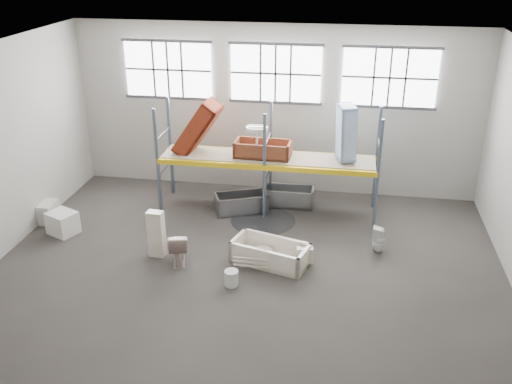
% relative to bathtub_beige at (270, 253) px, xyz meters
% --- Properties ---
extents(floor, '(12.00, 10.00, 0.10)m').
position_rel_bathtub_beige_xyz_m(floor, '(-0.50, -0.54, -0.32)').
color(floor, '#423D38').
rests_on(floor, ground).
extents(ceiling, '(12.00, 10.00, 0.10)m').
position_rel_bathtub_beige_xyz_m(ceiling, '(-0.50, -0.54, 4.78)').
color(ceiling, silver).
rests_on(ceiling, ground).
extents(wall_back, '(12.00, 0.10, 5.00)m').
position_rel_bathtub_beige_xyz_m(wall_back, '(-0.50, 4.51, 2.23)').
color(wall_back, '#A09C93').
rests_on(wall_back, ground).
extents(wall_front, '(12.00, 0.10, 5.00)m').
position_rel_bathtub_beige_xyz_m(wall_front, '(-0.50, -5.59, 2.23)').
color(wall_front, beige).
rests_on(wall_front, ground).
extents(window_left, '(2.60, 0.04, 1.60)m').
position_rel_bathtub_beige_xyz_m(window_left, '(-3.70, 4.40, 3.33)').
color(window_left, white).
rests_on(window_left, wall_back).
extents(window_mid, '(2.60, 0.04, 1.60)m').
position_rel_bathtub_beige_xyz_m(window_mid, '(-0.50, 4.40, 3.33)').
color(window_mid, white).
rests_on(window_mid, wall_back).
extents(window_right, '(2.60, 0.04, 1.60)m').
position_rel_bathtub_beige_xyz_m(window_right, '(2.70, 4.40, 3.33)').
color(window_right, white).
rests_on(window_right, wall_back).
extents(rack_upright_la, '(0.08, 0.08, 3.00)m').
position_rel_bathtub_beige_xyz_m(rack_upright_la, '(-3.50, 2.36, 1.23)').
color(rack_upright_la, slate).
rests_on(rack_upright_la, floor).
extents(rack_upright_lb, '(0.08, 0.08, 3.00)m').
position_rel_bathtub_beige_xyz_m(rack_upright_lb, '(-3.50, 3.56, 1.23)').
color(rack_upright_lb, slate).
rests_on(rack_upright_lb, floor).
extents(rack_upright_ma, '(0.08, 0.08, 3.00)m').
position_rel_bathtub_beige_xyz_m(rack_upright_ma, '(-0.50, 2.36, 1.23)').
color(rack_upright_ma, slate).
rests_on(rack_upright_ma, floor).
extents(rack_upright_mb, '(0.08, 0.08, 3.00)m').
position_rel_bathtub_beige_xyz_m(rack_upright_mb, '(-0.50, 3.56, 1.23)').
color(rack_upright_mb, slate).
rests_on(rack_upright_mb, floor).
extents(rack_upright_ra, '(0.08, 0.08, 3.00)m').
position_rel_bathtub_beige_xyz_m(rack_upright_ra, '(2.50, 2.36, 1.23)').
color(rack_upright_ra, slate).
rests_on(rack_upright_ra, floor).
extents(rack_upright_rb, '(0.08, 0.08, 3.00)m').
position_rel_bathtub_beige_xyz_m(rack_upright_rb, '(2.50, 3.56, 1.23)').
color(rack_upright_rb, slate).
rests_on(rack_upright_rb, floor).
extents(rack_beam_front, '(6.00, 0.10, 0.14)m').
position_rel_bathtub_beige_xyz_m(rack_beam_front, '(-0.50, 2.36, 1.23)').
color(rack_beam_front, yellow).
rests_on(rack_beam_front, floor).
extents(rack_beam_back, '(6.00, 0.10, 0.14)m').
position_rel_bathtub_beige_xyz_m(rack_beam_back, '(-0.50, 3.56, 1.23)').
color(rack_beam_back, yellow).
rests_on(rack_beam_back, floor).
extents(shelf_deck, '(5.90, 1.10, 0.03)m').
position_rel_bathtub_beige_xyz_m(shelf_deck, '(-0.50, 2.96, 1.31)').
color(shelf_deck, gray).
rests_on(shelf_deck, floor).
extents(wet_patch, '(1.80, 1.80, 0.00)m').
position_rel_bathtub_beige_xyz_m(wet_patch, '(-0.50, 2.16, -0.26)').
color(wet_patch, black).
rests_on(wet_patch, floor).
extents(bathtub_beige, '(1.98, 1.33, 0.53)m').
position_rel_bathtub_beige_xyz_m(bathtub_beige, '(0.00, 0.00, 0.00)').
color(bathtub_beige, silver).
rests_on(bathtub_beige, floor).
extents(cistern_spare, '(0.41, 0.23, 0.37)m').
position_rel_bathtub_beige_xyz_m(cistern_spare, '(0.83, 0.02, 0.01)').
color(cistern_spare, beige).
rests_on(cistern_spare, bathtub_beige).
extents(sink_in_tub, '(0.64, 0.64, 0.17)m').
position_rel_bathtub_beige_xyz_m(sink_in_tub, '(-0.21, 0.10, -0.11)').
color(sink_in_tub, '#F3E5CC').
rests_on(sink_in_tub, bathtub_beige).
extents(toilet_beige, '(0.67, 0.91, 0.83)m').
position_rel_bathtub_beige_xyz_m(toilet_beige, '(-2.18, -0.34, 0.15)').
color(toilet_beige, beige).
rests_on(toilet_beige, floor).
extents(cistern_tall, '(0.40, 0.28, 1.19)m').
position_rel_bathtub_beige_xyz_m(cistern_tall, '(-2.77, -0.12, 0.33)').
color(cistern_tall, beige).
rests_on(cistern_tall, floor).
extents(toilet_white, '(0.35, 0.34, 0.70)m').
position_rel_bathtub_beige_xyz_m(toilet_white, '(2.58, 0.93, 0.08)').
color(toilet_white, white).
rests_on(toilet_white, floor).
extents(steel_tub_left, '(1.60, 1.18, 0.53)m').
position_rel_bathtub_beige_xyz_m(steel_tub_left, '(-1.21, 2.64, -0.00)').
color(steel_tub_left, '#9B9CA2').
rests_on(steel_tub_left, floor).
extents(steel_tub_right, '(1.45, 0.69, 0.53)m').
position_rel_bathtub_beige_xyz_m(steel_tub_right, '(0.08, 3.31, -0.00)').
color(steel_tub_right, '#AFB3B6').
rests_on(steel_tub_right, floor).
extents(rust_tub_flat, '(1.58, 0.79, 0.44)m').
position_rel_bathtub_beige_xyz_m(rust_tub_flat, '(-0.64, 2.94, 1.55)').
color(rust_tub_flat, brown).
rests_on(rust_tub_flat, shelf_deck).
extents(rust_tub_tilted, '(1.44, 0.92, 1.68)m').
position_rel_bathtub_beige_xyz_m(rust_tub_tilted, '(-2.49, 2.99, 2.03)').
color(rust_tub_tilted, maroon).
rests_on(rust_tub_tilted, shelf_deck).
extents(sink_on_shelf, '(0.63, 0.52, 0.52)m').
position_rel_bathtub_beige_xyz_m(sink_on_shelf, '(-0.75, 2.57, 1.83)').
color(sink_on_shelf, silver).
rests_on(sink_on_shelf, rust_tub_flat).
extents(blue_tub_upright, '(0.64, 0.80, 1.50)m').
position_rel_bathtub_beige_xyz_m(blue_tub_upright, '(1.60, 2.99, 2.13)').
color(blue_tub_upright, '#94B2DB').
rests_on(blue_tub_upright, shelf_deck).
extents(bucket, '(0.33, 0.33, 0.37)m').
position_rel_bathtub_beige_xyz_m(bucket, '(-0.72, -1.11, -0.08)').
color(bucket, beige).
rests_on(bucket, floor).
extents(carton_near, '(0.88, 0.83, 0.60)m').
position_rel_bathtub_beige_xyz_m(carton_near, '(-5.60, 0.58, 0.03)').
color(carton_near, silver).
rests_on(carton_near, floor).
extents(carton_far, '(0.66, 0.66, 0.55)m').
position_rel_bathtub_beige_xyz_m(carton_far, '(-6.45, 1.17, 0.01)').
color(carton_far, beige).
rests_on(carton_far, floor).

